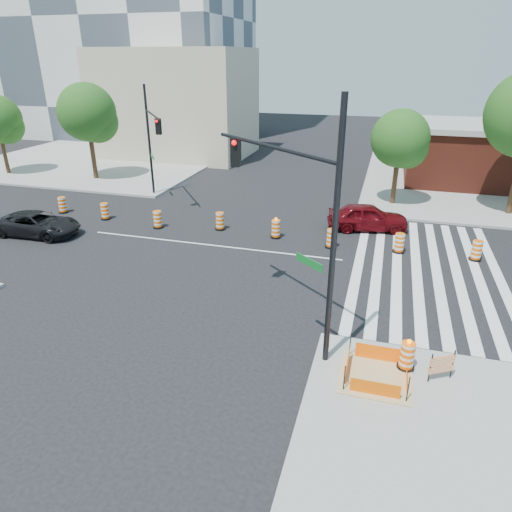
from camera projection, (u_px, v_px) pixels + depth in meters
The scene contains 23 objects.
ground at pixel (211, 245), 24.45m from camera, with size 120.00×120.00×0.00m, color black.
sidewalk_ne at pixel (510, 184), 35.64m from camera, with size 22.00×22.00×0.15m, color gray.
sidewalk_nw at pixel (107, 158), 44.83m from camera, with size 22.00×22.00×0.15m, color gray.
crosswalk_east at pixel (426, 270), 21.66m from camera, with size 6.75×13.50×0.01m.
lane_centerline at pixel (211, 245), 24.45m from camera, with size 14.00×0.12×0.01m, color silver.
excavation_pit at pixel (376, 375), 14.16m from camera, with size 2.20×2.20×0.90m.
beige_midrise at pixel (177, 103), 44.82m from camera, with size 14.00×10.00×10.00m, color #C5B796.
red_coupe at pixel (368, 217), 26.35m from camera, with size 1.82×4.54×1.55m, color #53070C.
dark_suv at pixel (38, 224), 25.60m from camera, with size 2.18×4.73×1.32m, color black.
signal_pole_se at pixel (297, 202), 14.36m from camera, with size 4.99×4.09×8.34m.
signal_pole_nw at pixel (152, 134), 30.14m from camera, with size 3.46×4.60×7.45m.
pit_drum at pixel (407, 357), 14.41m from camera, with size 0.56×0.56×1.10m.
barricade at pixel (442, 365), 13.86m from camera, with size 0.77×0.47×1.02m.
tree_north_b at pixel (88, 116), 35.28m from camera, with size 4.42×4.42×7.51m.
tree_north_c at pixel (400, 142), 29.35m from camera, with size 3.71×3.70×6.29m.
median_drum_0 at pixel (63, 205), 29.31m from camera, with size 0.60×0.60×1.02m.
median_drum_1 at pixel (105, 212), 28.14m from camera, with size 0.60×0.60×1.02m.
median_drum_2 at pixel (158, 220), 26.73m from camera, with size 0.60×0.60×1.02m.
median_drum_3 at pixel (220, 222), 26.47m from camera, with size 0.60×0.60×1.02m.
median_drum_4 at pixel (276, 229), 25.28m from camera, with size 0.60×0.60×1.18m.
median_drum_5 at pixel (331, 239), 23.97m from camera, with size 0.60×0.60×1.02m.
median_drum_6 at pixel (399, 244), 23.37m from camera, with size 0.60×0.60×1.02m.
median_drum_7 at pixel (476, 251), 22.49m from camera, with size 0.60×0.60×1.02m.
Camera 1 is at (8.62, -21.04, 9.34)m, focal length 32.00 mm.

